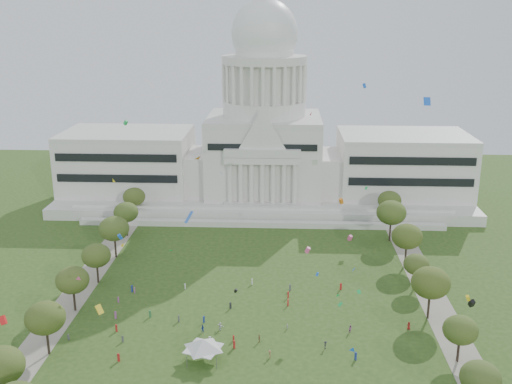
% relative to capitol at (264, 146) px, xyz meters
% --- Properties ---
extents(ground, '(400.00, 400.00, 0.00)m').
position_rel_capitol_xyz_m(ground, '(0.00, -113.59, -22.30)').
color(ground, '#2B4918').
rests_on(ground, ground).
extents(capitol, '(160.00, 64.50, 91.30)m').
position_rel_capitol_xyz_m(capitol, '(0.00, 0.00, 0.00)').
color(capitol, silver).
rests_on(capitol, ground).
extents(path_left, '(8.00, 160.00, 0.04)m').
position_rel_capitol_xyz_m(path_left, '(-48.00, -83.59, -22.28)').
color(path_left, gray).
rests_on(path_left, ground).
extents(path_right, '(8.00, 160.00, 0.04)m').
position_rel_capitol_xyz_m(path_right, '(48.00, -83.59, -22.28)').
color(path_right, gray).
rests_on(path_right, ground).
extents(row_tree_l_0, '(8.85, 8.85, 12.59)m').
position_rel_capitol_xyz_m(row_tree_l_0, '(-45.26, -135.27, -13.35)').
color(row_tree_l_0, black).
rests_on(row_tree_l_0, ground).
extents(row_tree_r_0, '(7.67, 7.67, 10.91)m').
position_rel_capitol_xyz_m(row_tree_r_0, '(44.94, -133.18, -14.55)').
color(row_tree_r_0, black).
rests_on(row_tree_r_0, ground).
extents(row_tree_l_1, '(8.86, 8.86, 12.59)m').
position_rel_capitol_xyz_m(row_tree_l_1, '(-44.07, -116.55, -13.34)').
color(row_tree_l_1, black).
rests_on(row_tree_l_1, ground).
extents(row_tree_r_1, '(7.58, 7.58, 10.78)m').
position_rel_capitol_xyz_m(row_tree_r_1, '(46.22, -115.34, -14.64)').
color(row_tree_r_1, black).
rests_on(row_tree_r_1, ground).
extents(row_tree_l_2, '(8.42, 8.42, 11.97)m').
position_rel_capitol_xyz_m(row_tree_l_2, '(-45.04, -96.29, -13.79)').
color(row_tree_l_2, black).
rests_on(row_tree_l_2, ground).
extents(row_tree_r_2, '(9.55, 9.55, 13.58)m').
position_rel_capitol_xyz_m(row_tree_r_2, '(44.17, -96.15, -12.64)').
color(row_tree_r_2, black).
rests_on(row_tree_r_2, ground).
extents(row_tree_l_3, '(8.12, 8.12, 11.55)m').
position_rel_capitol_xyz_m(row_tree_l_3, '(-44.09, -79.67, -14.09)').
color(row_tree_l_3, black).
rests_on(row_tree_l_3, ground).
extents(row_tree_r_3, '(7.01, 7.01, 9.98)m').
position_rel_capitol_xyz_m(row_tree_r_3, '(44.40, -79.10, -15.21)').
color(row_tree_r_3, black).
rests_on(row_tree_r_3, ground).
extents(row_tree_l_4, '(9.29, 9.29, 13.21)m').
position_rel_capitol_xyz_m(row_tree_l_4, '(-44.08, -61.17, -12.90)').
color(row_tree_l_4, black).
rests_on(row_tree_l_4, ground).
extents(row_tree_r_4, '(9.19, 9.19, 13.06)m').
position_rel_capitol_xyz_m(row_tree_r_4, '(44.76, -63.55, -13.01)').
color(row_tree_r_4, black).
rests_on(row_tree_r_4, ground).
extents(row_tree_l_5, '(8.33, 8.33, 11.85)m').
position_rel_capitol_xyz_m(row_tree_l_5, '(-45.22, -42.58, -13.88)').
color(row_tree_l_5, black).
rests_on(row_tree_l_5, ground).
extents(row_tree_r_5, '(9.82, 9.82, 13.96)m').
position_rel_capitol_xyz_m(row_tree_r_5, '(43.49, -43.40, -12.37)').
color(row_tree_r_5, black).
rests_on(row_tree_r_5, ground).
extents(row_tree_l_6, '(8.19, 8.19, 11.64)m').
position_rel_capitol_xyz_m(row_tree_l_6, '(-46.87, -24.45, -14.02)').
color(row_tree_l_6, black).
rests_on(row_tree_l_6, ground).
extents(row_tree_r_6, '(8.42, 8.42, 11.97)m').
position_rel_capitol_xyz_m(row_tree_r_6, '(45.96, -25.46, -13.79)').
color(row_tree_r_6, black).
rests_on(row_tree_r_6, ground).
extents(event_tent, '(12.16, 12.16, 5.34)m').
position_rel_capitol_xyz_m(event_tent, '(-9.20, -117.56, -18.16)').
color(event_tent, '#4C4C4C').
rests_on(event_tent, ground).
extents(person_0, '(1.11, 1.00, 1.90)m').
position_rel_capitol_xyz_m(person_0, '(38.33, -101.93, -21.34)').
color(person_0, '#B21E1E').
rests_on(person_0, ground).
extents(person_2, '(1.10, 1.07, 1.96)m').
position_rel_capitol_xyz_m(person_2, '(24.19, -104.05, -21.32)').
color(person_2, '#994C8C').
rests_on(person_2, ground).
extents(person_3, '(0.90, 1.31, 1.85)m').
position_rel_capitol_xyz_m(person_3, '(5.20, -115.89, -21.37)').
color(person_3, olive).
rests_on(person_3, ground).
extents(person_4, '(0.84, 1.25, 1.96)m').
position_rel_capitol_xyz_m(person_4, '(2.63, -109.44, -21.32)').
color(person_4, olive).
rests_on(person_4, ground).
extents(person_5, '(1.88, 1.57, 1.93)m').
position_rel_capitol_xyz_m(person_5, '(-6.96, -104.26, -21.33)').
color(person_5, silver).
rests_on(person_5, ground).
extents(person_8, '(0.88, 0.54, 1.81)m').
position_rel_capitol_xyz_m(person_8, '(-11.06, -105.45, -21.39)').
color(person_8, navy).
rests_on(person_8, ground).
extents(person_9, '(0.98, 1.36, 1.90)m').
position_rel_capitol_xyz_m(person_9, '(17.75, -111.62, -21.35)').
color(person_9, '#26262B').
rests_on(person_9, ground).
extents(person_10, '(0.74, 0.94, 1.41)m').
position_rel_capitol_xyz_m(person_10, '(9.15, -103.21, -21.59)').
color(person_10, silver).
rests_on(person_10, ground).
extents(distant_crowd, '(66.22, 40.38, 1.95)m').
position_rel_capitol_xyz_m(distant_crowd, '(-11.88, -98.05, -21.40)').
color(distant_crowd, '#4C4C51').
rests_on(distant_crowd, ground).
extents(kite_swarm, '(89.84, 91.81, 54.93)m').
position_rel_capitol_xyz_m(kite_swarm, '(0.12, -107.66, 2.35)').
color(kite_swarm, green).
rests_on(kite_swarm, ground).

